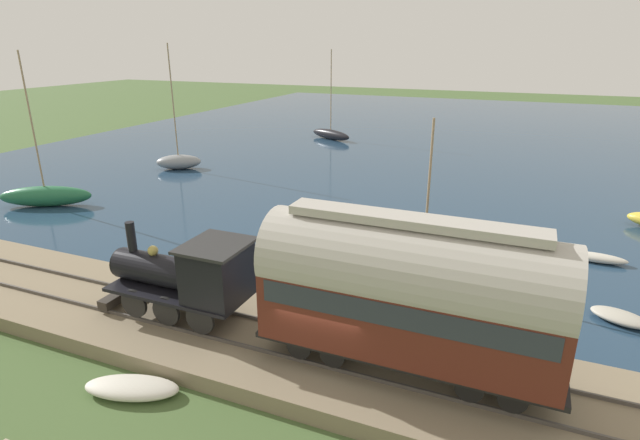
% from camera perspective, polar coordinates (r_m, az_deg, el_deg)
% --- Properties ---
extents(ground_plane, '(200.00, 200.00, 0.00)m').
position_cam_1_polar(ground_plane, '(16.00, 0.85, -17.36)').
color(ground_plane, '#476033').
extents(harbor_water, '(80.00, 80.00, 0.01)m').
position_cam_1_polar(harbor_water, '(56.16, 17.72, 8.83)').
color(harbor_water, navy).
rests_on(harbor_water, ground).
extents(rail_embankment, '(5.09, 56.00, 0.69)m').
position_cam_1_polar(rail_embankment, '(16.13, 1.41, -15.76)').
color(rail_embankment, '#84755B').
rests_on(rail_embankment, ground).
extents(steam_locomotive, '(2.20, 5.51, 3.14)m').
position_cam_1_polar(steam_locomotive, '(17.38, -14.67, -5.99)').
color(steam_locomotive, black).
rests_on(steam_locomotive, rail_embankment).
extents(passenger_coach, '(2.62, 8.55, 4.65)m').
position_cam_1_polar(passenger_coach, '(14.08, 10.11, -7.88)').
color(passenger_coach, black).
rests_on(passenger_coach, rail_embankment).
extents(sailboat_green, '(3.62, 5.46, 9.23)m').
position_cam_1_polar(sailboat_green, '(35.30, -28.86, 2.47)').
color(sailboat_green, '#236B42').
rests_on(sailboat_green, harbor_water).
extents(sailboat_black, '(3.39, 5.41, 9.02)m').
position_cam_1_polar(sailboat_black, '(53.21, 1.23, 9.82)').
color(sailboat_black, black).
rests_on(sailboat_black, harbor_water).
extents(sailboat_gray, '(3.11, 3.81, 9.61)m').
position_cam_1_polar(sailboat_gray, '(41.92, -15.85, 6.49)').
color(sailboat_gray, gray).
rests_on(sailboat_gray, harbor_water).
extents(sailboat_teal, '(2.81, 6.36, 6.90)m').
position_cam_1_polar(sailboat_teal, '(21.67, 11.69, -4.93)').
color(sailboat_teal, '#1E707A').
rests_on(sailboat_teal, harbor_water).
extents(rowboat_far_out, '(2.51, 2.18, 0.34)m').
position_cam_1_polar(rowboat_far_out, '(25.74, -4.73, -1.99)').
color(rowboat_far_out, silver).
rests_on(rowboat_far_out, harbor_water).
extents(rowboat_near_shore, '(0.84, 2.79, 0.42)m').
position_cam_1_polar(rowboat_near_shore, '(26.50, 28.88, -3.76)').
color(rowboat_near_shore, beige).
rests_on(rowboat_near_shore, harbor_water).
extents(rowboat_mid_harbor, '(1.72, 2.26, 0.38)m').
position_cam_1_polar(rowboat_mid_harbor, '(21.48, 31.11, -9.49)').
color(rowboat_mid_harbor, '#B7B2A3').
rests_on(rowboat_mid_harbor, harbor_water).
extents(beached_dinghy, '(1.88, 3.00, 0.44)m').
position_cam_1_polar(beached_dinghy, '(16.14, -20.71, -17.49)').
color(beached_dinghy, beige).
rests_on(beached_dinghy, ground).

